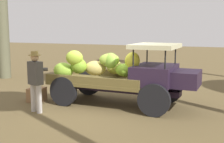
{
  "coord_description": "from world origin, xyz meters",
  "views": [
    {
      "loc": [
        3.61,
        -8.13,
        2.34
      ],
      "look_at": [
        0.26,
        0.18,
        1.01
      ],
      "focal_mm": 47.52,
      "sensor_mm": 36.0,
      "label": 1
    }
  ],
  "objects": [
    {
      "name": "farmer",
      "position": [
        -1.35,
        -1.45,
        0.97
      ],
      "size": [
        0.55,
        0.5,
        1.71
      ],
      "rotation": [
        0.0,
        0.0,
        1.27
      ],
      "color": "#B3ACA7",
      "rests_on": "ground"
    },
    {
      "name": "truck",
      "position": [
        0.76,
        0.11,
        0.94
      ],
      "size": [
        4.52,
        1.84,
        1.88
      ],
      "rotation": [
        0.0,
        0.0,
        -0.03
      ],
      "color": "#25192B",
      "rests_on": "ground"
    },
    {
      "name": "wooden_crate",
      "position": [
        -2.1,
        -0.42,
        0.22
      ],
      "size": [
        0.59,
        0.59,
        0.44
      ],
      "primitive_type": "cube",
      "rotation": [
        0.0,
        0.0,
        0.2
      ],
      "color": "olive",
      "rests_on": "ground"
    },
    {
      "name": "ground_plane",
      "position": [
        0.0,
        0.0,
        0.0
      ],
      "size": [
        60.0,
        60.0,
        0.0
      ],
      "primitive_type": "plane",
      "color": "brown"
    }
  ]
}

